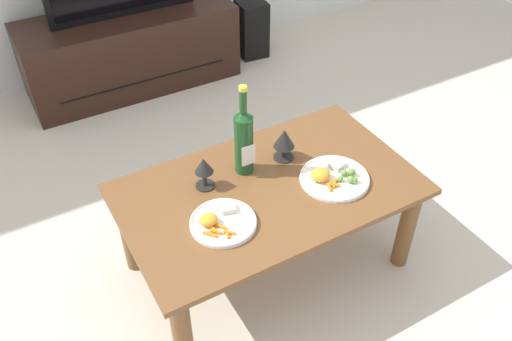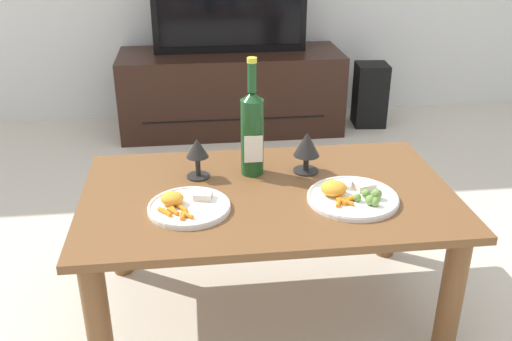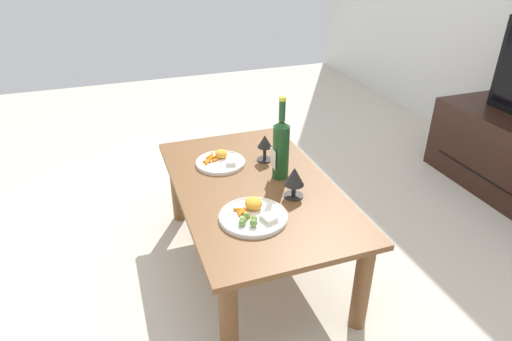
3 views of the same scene
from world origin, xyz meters
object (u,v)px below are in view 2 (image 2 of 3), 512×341
Objects in this scene: dinner_plate_right at (352,196)px; tv_stand at (231,91)px; goblet_left at (197,151)px; wine_bottle at (252,130)px; tv_screen at (230,4)px; dining_table at (268,213)px; dinner_plate_left at (187,206)px; floor_speaker at (370,95)px; goblet_right at (307,146)px.

tv_stand is at bearing 96.91° from dinner_plate_right.
goblet_left reaches higher than tv_stand.
tv_screen is at bearing 88.09° from wine_bottle.
goblet_left is at bearing 149.02° from dining_table.
wine_bottle reaches higher than dinner_plate_right.
dinner_plate_right is (0.45, -0.21, -0.08)m from goblet_left.
dinner_plate_right reaches higher than dining_table.
dining_table is at bearing -30.98° from goblet_left.
dinner_plate_right is at bearing -0.07° from dinner_plate_left.
wine_bottle reaches higher than dining_table.
tv_screen is (0.00, -0.00, 0.51)m from tv_stand.
dinner_plate_left is (-1.12, -1.78, 0.27)m from floor_speaker.
wine_bottle is at bearing 46.39° from dinner_plate_left.
tv_screen is 6.54× the size of goblet_left.
dining_table is 1.73m from tv_stand.
dining_table is 1.76m from tv_screen.
tv_stand is at bearing 88.09° from wine_bottle.
goblet_right is at bearing -3.42° from wine_bottle.
wine_bottle is at bearing -91.91° from tv_stand.
tv_screen is 1.02m from floor_speaker.
dining_table is 1.92m from floor_speaker.
goblet_left is at bearing -176.58° from wine_bottle.
tv_stand is at bearing 89.35° from dining_table.
wine_bottle reaches higher than dinner_plate_left.
dining_table is 0.27m from wine_bottle.
dinner_plate_right is (0.49, -0.00, 0.00)m from dinner_plate_left.
tv_screen is (0.02, 1.72, 0.38)m from dining_table.
tv_stand is 4.76× the size of dinner_plate_right.
dining_table is 1.30× the size of tv_screen.
dinner_plate_left is at bearing -117.12° from floor_speaker.
wine_bottle is 0.19m from goblet_right.
goblet_right reaches higher than floor_speaker.
goblet_right is 0.51× the size of dinner_plate_right.
dining_table is 0.88× the size of tv_stand.
dinner_plate_left is (-0.27, -1.81, 0.22)m from tv_stand.
wine_bottle is 0.38m from dinner_plate_right.
dinner_plate_left is 0.49m from dinner_plate_right.
dinner_plate_right is at bearing -20.31° from dining_table.
wine_bottle is 2.86× the size of goblet_left.
tv_stand is 9.37× the size of goblet_right.
tv_screen reaches higher than wine_bottle.
dining_table is 8.24× the size of goblet_right.
dining_table is at bearing 19.54° from dinner_plate_left.
goblet_left is 0.50m from dinner_plate_right.
tv_screen is 3.22× the size of dinner_plate_right.
tv_screen is 3.65× the size of dinner_plate_left.
dinner_plate_right reaches higher than tv_stand.
tv_stand is at bearing 81.61° from dinner_plate_left.
floor_speaker is (0.85, -0.02, -0.55)m from tv_screen.
goblet_right is at bearing -85.55° from tv_screen.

